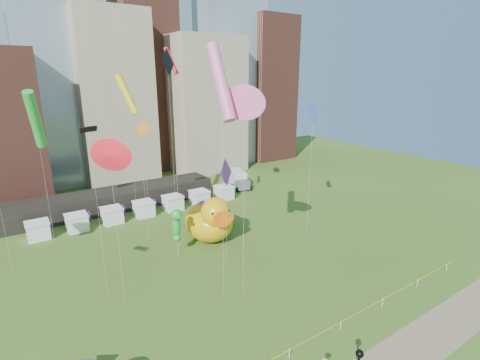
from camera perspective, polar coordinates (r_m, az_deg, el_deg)
ground at (r=32.32m, az=7.79°, el=-26.10°), size 160.00×160.00×0.00m
skyline at (r=80.67m, az=-21.34°, el=14.98°), size 101.00×23.00×68.00m
pavilion at (r=63.93m, az=-21.00°, el=-3.21°), size 38.00×6.00×3.20m
vendor_tents at (r=59.84m, az=-14.92°, el=-4.47°), size 33.24×2.80×2.40m
caution_tape at (r=31.87m, az=7.84°, el=-25.20°), size 50.00×0.06×0.90m
big_duck at (r=48.77m, az=-4.70°, el=-6.26°), size 7.08×9.04×6.72m
small_duck at (r=54.60m, az=-2.27°, el=-5.71°), size 3.54×4.04×2.84m
seahorse_green at (r=44.70m, az=-9.97°, el=-6.69°), size 1.52×1.86×6.23m
seahorse_purple at (r=49.52m, az=-5.86°, el=-5.10°), size 1.56×1.86×5.45m
box_truck at (r=72.93m, az=-0.40°, el=0.23°), size 4.42×7.76×3.11m
kite_0 at (r=43.93m, az=-10.84°, el=17.91°), size 1.42×1.82×24.82m
kite_1 at (r=31.85m, az=-3.05°, el=15.13°), size 1.18×3.92×24.42m
kite_2 at (r=41.68m, az=-11.27°, el=17.06°), size 2.18×1.89×24.48m
kite_4 at (r=50.92m, az=-17.45°, el=12.77°), size 2.67×2.95×21.91m
kite_5 at (r=52.59m, az=-2.83°, el=16.59°), size 1.09×2.42×23.31m
kite_6 at (r=50.95m, az=-15.10°, el=7.38°), size 1.59×1.54×15.81m
kite_10 at (r=35.15m, az=-22.78°, el=6.83°), size 1.64×0.78×17.33m
kite_11 at (r=51.68m, az=-29.62°, el=8.26°), size 2.49×4.56×20.13m
kite_13 at (r=48.99m, az=11.50°, el=10.25°), size 1.20×2.94×18.69m
kite_14 at (r=46.94m, az=-16.26°, el=16.48°), size 0.91×2.65×24.36m
kite_15 at (r=40.80m, az=-2.25°, el=1.08°), size 2.78×2.04×12.84m
kite_16 at (r=33.75m, az=-19.94°, el=3.66°), size 2.09×2.49×16.37m
kite_17 at (r=31.70m, az=0.63°, el=12.15°), size 1.48×2.98×20.98m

